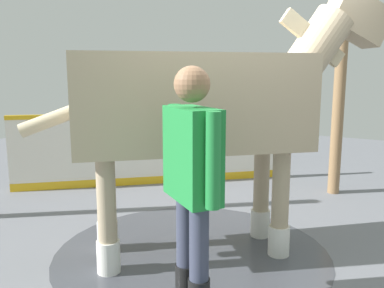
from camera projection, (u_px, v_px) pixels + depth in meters
The scene contains 6 objects.
ground_plane at pixel (216, 253), 3.89m from camera, with size 16.00×16.00×0.02m, color slate.
wet_patch at pixel (192, 252), 3.89m from camera, with size 2.61×2.61×0.00m, color #42444C.
barrier_wall at pixel (157, 151), 6.24m from camera, with size 2.99×3.18×1.11m.
roof_post_near at pixel (340, 86), 5.57m from camera, with size 0.16×0.16×3.04m, color olive.
horse at pixel (205, 105), 3.68m from camera, with size 2.48×2.62×2.49m.
handler at pixel (192, 177), 2.68m from camera, with size 0.47×0.59×1.74m.
Camera 1 is at (-3.25, -1.68, 1.70)m, focal length 37.94 mm.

